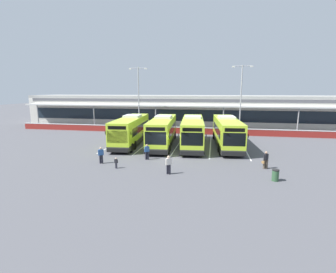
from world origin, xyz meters
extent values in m
plane|color=#4C4C51|center=(0.00, 0.00, 0.00)|extent=(200.00, 200.00, 0.00)
cube|color=beige|center=(0.00, 27.00, 2.75)|extent=(70.00, 10.00, 5.50)
cube|color=#19232D|center=(0.00, 21.98, 2.30)|extent=(66.00, 0.08, 2.20)
cube|color=#4C4C51|center=(0.00, 21.97, 5.15)|extent=(68.00, 0.08, 0.60)
cube|color=beige|center=(0.00, 20.50, 4.20)|extent=(67.00, 3.00, 0.24)
cube|color=gray|center=(0.00, 27.00, 5.75)|extent=(70.00, 10.00, 0.50)
cylinder|color=#999999|center=(-31.00, 19.30, 2.10)|extent=(0.20, 0.20, 4.20)
cylinder|color=#999999|center=(-18.60, 19.30, 2.10)|extent=(0.20, 0.20, 4.20)
cylinder|color=#999999|center=(-6.20, 19.30, 2.10)|extent=(0.20, 0.20, 4.20)
cylinder|color=#999999|center=(6.20, 19.30, 2.10)|extent=(0.20, 0.20, 4.20)
cylinder|color=#999999|center=(18.60, 19.30, 2.10)|extent=(0.20, 0.20, 4.20)
cube|color=maroon|center=(0.00, 14.50, 0.50)|extent=(60.00, 0.36, 1.00)
cube|color=#B2B2B2|center=(0.00, 14.50, 1.05)|extent=(60.00, 0.40, 0.10)
cube|color=#B7DB2D|center=(-6.29, 5.39, 1.91)|extent=(3.47, 12.16, 3.19)
cube|color=#333333|center=(-6.29, 5.39, 0.59)|extent=(3.49, 12.18, 0.56)
cube|color=black|center=(-6.32, 5.79, 2.15)|extent=(3.31, 9.77, 0.96)
cube|color=black|center=(-5.84, -0.54, 2.05)|extent=(2.31, 0.28, 1.40)
cube|color=black|center=(-5.83, -0.55, 3.05)|extent=(2.05, 0.24, 0.40)
cube|color=silver|center=(-6.37, 6.38, 3.64)|extent=(2.26, 2.95, 0.28)
cube|color=black|center=(-5.83, -0.65, 0.55)|extent=(2.46, 0.35, 0.44)
cube|color=black|center=(-4.41, -0.08, 2.40)|extent=(0.09, 0.13, 0.36)
cube|color=black|center=(-7.31, -0.31, 2.40)|extent=(0.09, 0.13, 0.36)
cylinder|color=black|center=(-5.46, 10.07, 0.52)|extent=(0.40, 1.06, 1.04)
cylinder|color=black|center=(-7.84, 9.88, 0.52)|extent=(0.40, 1.06, 1.04)
cylinder|color=black|center=(-4.86, 2.29, 0.52)|extent=(0.40, 1.06, 1.04)
cylinder|color=black|center=(-7.24, 2.11, 0.52)|extent=(0.40, 1.06, 1.04)
cylinder|color=black|center=(-4.75, 0.89, 0.52)|extent=(0.40, 1.06, 1.04)
cylinder|color=black|center=(-7.13, 0.71, 0.52)|extent=(0.40, 1.06, 1.04)
cube|color=#B7DB2D|center=(-1.96, 5.25, 1.91)|extent=(3.47, 12.16, 3.19)
cube|color=#333333|center=(-1.96, 5.25, 0.59)|extent=(3.49, 12.18, 0.56)
cube|color=black|center=(-1.99, 5.65, 2.15)|extent=(3.31, 9.77, 0.96)
cube|color=black|center=(-1.50, -0.68, 2.05)|extent=(2.31, 0.28, 1.40)
cube|color=black|center=(-1.50, -0.69, 3.05)|extent=(2.05, 0.24, 0.40)
cube|color=silver|center=(-2.03, 6.25, 3.64)|extent=(2.26, 2.95, 0.28)
cube|color=black|center=(-1.49, -0.79, 0.55)|extent=(2.46, 0.35, 0.44)
cube|color=black|center=(-0.07, -0.22, 2.40)|extent=(0.09, 0.13, 0.36)
cube|color=black|center=(-2.98, -0.44, 2.40)|extent=(0.09, 0.13, 0.36)
cylinder|color=black|center=(-1.12, 9.93, 0.52)|extent=(0.40, 1.06, 1.04)
cylinder|color=black|center=(-3.50, 9.75, 0.52)|extent=(0.40, 1.06, 1.04)
cylinder|color=black|center=(-0.52, 2.15, 0.52)|extent=(0.40, 1.06, 1.04)
cylinder|color=black|center=(-2.90, 1.97, 0.52)|extent=(0.40, 1.06, 1.04)
cylinder|color=black|center=(-0.41, 0.76, 0.52)|extent=(0.40, 1.06, 1.04)
cylinder|color=black|center=(-2.79, 0.57, 0.52)|extent=(0.40, 1.06, 1.04)
cube|color=#B7DB2D|center=(1.90, 5.52, 1.91)|extent=(3.47, 12.16, 3.19)
cube|color=#333333|center=(1.90, 5.52, 0.59)|extent=(3.49, 12.18, 0.56)
cube|color=black|center=(1.86, 5.92, 2.15)|extent=(3.31, 9.77, 0.96)
cube|color=black|center=(2.35, -0.41, 2.05)|extent=(2.31, 0.28, 1.40)
cube|color=black|center=(2.36, -0.42, 3.05)|extent=(2.05, 0.24, 0.40)
cube|color=silver|center=(1.82, 6.52, 3.64)|extent=(2.26, 2.95, 0.28)
cube|color=black|center=(2.36, -0.52, 0.55)|extent=(2.46, 0.35, 0.44)
cube|color=black|center=(3.78, 0.05, 2.40)|extent=(0.09, 0.13, 0.36)
cube|color=black|center=(0.88, -0.17, 2.40)|extent=(0.09, 0.13, 0.36)
cylinder|color=black|center=(2.73, 10.20, 0.52)|extent=(0.40, 1.06, 1.04)
cylinder|color=black|center=(0.35, 10.02, 0.52)|extent=(0.40, 1.06, 1.04)
cylinder|color=black|center=(3.33, 2.43, 0.52)|extent=(0.40, 1.06, 1.04)
cylinder|color=black|center=(0.95, 2.24, 0.52)|extent=(0.40, 1.06, 1.04)
cylinder|color=black|center=(3.44, 1.03, 0.52)|extent=(0.40, 1.06, 1.04)
cylinder|color=black|center=(1.06, 0.85, 0.52)|extent=(0.40, 1.06, 1.04)
cube|color=#B7DB2D|center=(6.21, 6.09, 1.91)|extent=(3.47, 12.16, 3.19)
cube|color=#333333|center=(6.21, 6.09, 0.59)|extent=(3.49, 12.18, 0.56)
cube|color=black|center=(6.18, 6.48, 2.15)|extent=(3.31, 9.77, 0.96)
cube|color=black|center=(6.67, 0.15, 2.05)|extent=(2.31, 0.28, 1.40)
cube|color=black|center=(6.67, 0.14, 3.05)|extent=(2.05, 0.24, 0.40)
cube|color=silver|center=(6.13, 7.08, 3.64)|extent=(2.26, 2.95, 0.28)
cube|color=black|center=(6.68, 0.04, 0.55)|extent=(2.46, 0.35, 0.44)
cube|color=black|center=(8.09, 0.61, 2.40)|extent=(0.09, 0.13, 0.36)
cube|color=black|center=(5.19, 0.39, 2.40)|extent=(0.09, 0.13, 0.36)
cylinder|color=black|center=(7.05, 10.76, 0.52)|extent=(0.40, 1.06, 1.04)
cylinder|color=black|center=(4.66, 10.58, 0.52)|extent=(0.40, 1.06, 1.04)
cylinder|color=black|center=(7.65, 2.99, 0.52)|extent=(0.40, 1.06, 1.04)
cylinder|color=black|center=(5.26, 2.80, 0.52)|extent=(0.40, 1.06, 1.04)
cylinder|color=black|center=(7.76, 1.59, 0.52)|extent=(0.40, 1.06, 1.04)
cylinder|color=black|center=(5.37, 1.41, 0.52)|extent=(0.40, 1.06, 1.04)
cube|color=silver|center=(-8.40, 6.00, 0.00)|extent=(0.14, 13.00, 0.01)
cube|color=silver|center=(-4.20, 6.00, 0.00)|extent=(0.14, 13.00, 0.01)
cube|color=silver|center=(0.00, 6.00, 0.00)|extent=(0.14, 13.00, 0.01)
cube|color=silver|center=(4.20, 6.00, 0.00)|extent=(0.14, 13.00, 0.01)
cube|color=silver|center=(8.40, 6.00, 0.00)|extent=(0.14, 13.00, 0.01)
cube|color=#4C4238|center=(9.19, -2.77, 0.42)|extent=(0.22, 0.23, 0.84)
cube|color=#4C4238|center=(9.39, -2.77, 0.42)|extent=(0.22, 0.23, 0.84)
cube|color=black|center=(9.29, -2.77, 1.12)|extent=(0.40, 0.38, 0.56)
cube|color=black|center=(9.11, -2.90, 1.09)|extent=(0.13, 0.13, 0.54)
cube|color=black|center=(9.47, -2.64, 1.09)|extent=(0.13, 0.13, 0.54)
sphere|color=tan|center=(9.29, -2.77, 1.51)|extent=(0.22, 0.22, 0.22)
cube|color=olive|center=(9.04, -2.92, 0.63)|extent=(0.26, 0.30, 0.22)
cylinder|color=olive|center=(9.04, -2.92, 0.81)|extent=(0.02, 0.02, 0.16)
cube|color=black|center=(-6.32, -3.93, 0.42)|extent=(0.22, 0.23, 0.84)
cube|color=black|center=(-6.12, -3.92, 0.42)|extent=(0.22, 0.23, 0.84)
cube|color=#2D5693|center=(-6.22, -3.92, 1.12)|extent=(0.40, 0.39, 0.56)
cube|color=#2D5693|center=(-6.39, -4.06, 1.09)|extent=(0.13, 0.13, 0.54)
cube|color=#2D5693|center=(-6.05, -3.78, 1.09)|extent=(0.13, 0.13, 0.54)
sphere|color=tan|center=(-6.22, -3.92, 1.51)|extent=(0.22, 0.22, 0.22)
cube|color=black|center=(-4.23, -5.09, 0.26)|extent=(0.09, 0.11, 0.52)
cube|color=black|center=(-4.13, -5.16, 0.26)|extent=(0.09, 0.11, 0.52)
cube|color=black|center=(-4.18, -5.13, 0.69)|extent=(0.21, 0.14, 0.35)
cube|color=black|center=(-4.32, -5.12, 0.68)|extent=(0.06, 0.06, 0.33)
cube|color=black|center=(-4.04, -5.13, 0.68)|extent=(0.06, 0.06, 0.33)
sphere|color=#DBB293|center=(-4.18, -5.13, 0.94)|extent=(0.14, 0.14, 0.14)
cube|color=black|center=(0.74, -5.81, 0.42)|extent=(0.20, 0.22, 0.84)
cube|color=black|center=(0.94, -5.85, 0.42)|extent=(0.20, 0.22, 0.84)
cube|color=silver|center=(0.84, -5.83, 1.12)|extent=(0.40, 0.35, 0.56)
cube|color=silver|center=(0.64, -5.93, 1.09)|extent=(0.12, 0.13, 0.54)
cube|color=silver|center=(1.04, -5.74, 1.09)|extent=(0.12, 0.13, 0.54)
sphere|color=#DBB293|center=(0.84, -5.83, 1.51)|extent=(0.22, 0.22, 0.22)
cube|color=black|center=(-2.26, -1.79, 0.42)|extent=(0.22, 0.23, 0.84)
cube|color=black|center=(-2.06, -1.77, 0.42)|extent=(0.22, 0.23, 0.84)
cube|color=#2D5693|center=(-2.16, -1.78, 1.12)|extent=(0.40, 0.39, 0.56)
cube|color=#2D5693|center=(-2.33, -1.92, 1.09)|extent=(0.13, 0.13, 0.54)
cube|color=#2D5693|center=(-1.99, -1.64, 1.09)|extent=(0.13, 0.13, 0.54)
sphere|color=tan|center=(-2.16, -1.78, 1.51)|extent=(0.22, 0.22, 0.22)
cylinder|color=#9E9EA3|center=(-8.68, 16.91, 5.50)|extent=(0.20, 0.20, 11.00)
cylinder|color=#9E9EA3|center=(-8.68, 16.91, 10.85)|extent=(2.80, 0.10, 0.10)
cube|color=silver|center=(-10.08, 16.91, 10.75)|extent=(0.44, 0.28, 0.20)
cube|color=silver|center=(-7.28, 16.91, 10.75)|extent=(0.44, 0.28, 0.20)
cylinder|color=#9E9EA3|center=(8.71, 16.08, 5.50)|extent=(0.20, 0.20, 11.00)
cylinder|color=#9E9EA3|center=(8.71, 16.08, 10.85)|extent=(2.80, 0.10, 0.10)
cube|color=silver|center=(7.31, 16.08, 10.75)|extent=(0.44, 0.28, 0.20)
cube|color=silver|center=(10.11, 16.08, 10.75)|extent=(0.44, 0.28, 0.20)
cylinder|color=#2D5133|center=(9.44, -5.90, 0.42)|extent=(0.52, 0.52, 0.85)
cylinder|color=black|center=(9.44, -5.90, 0.89)|extent=(0.54, 0.54, 0.08)
camera|label=1|loc=(4.48, -25.82, 7.06)|focal=26.53mm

